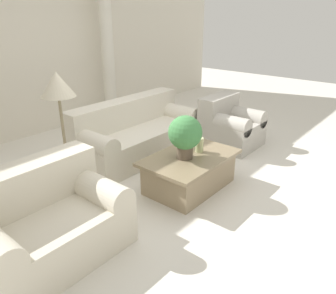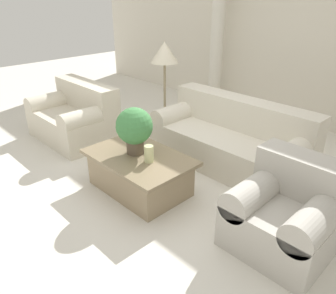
% 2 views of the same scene
% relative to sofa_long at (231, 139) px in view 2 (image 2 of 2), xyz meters
% --- Properties ---
extents(ground_plane, '(16.00, 16.00, 0.00)m').
position_rel_sofa_long_xyz_m(ground_plane, '(-0.28, -0.87, -0.34)').
color(ground_plane, silver).
extents(wall_back, '(10.00, 0.06, 3.20)m').
position_rel_sofa_long_xyz_m(wall_back, '(-0.28, 2.06, 1.26)').
color(wall_back, silver).
rests_on(wall_back, ground_plane).
extents(sofa_long, '(2.05, 0.87, 0.83)m').
position_rel_sofa_long_xyz_m(sofa_long, '(0.00, 0.00, 0.00)').
color(sofa_long, beige).
rests_on(sofa_long, ground_plane).
extents(loveseat, '(1.32, 0.87, 0.83)m').
position_rel_sofa_long_xyz_m(loveseat, '(-2.14, -1.01, 0.01)').
color(loveseat, beige).
rests_on(loveseat, ground_plane).
extents(coffee_table, '(1.19, 0.78, 0.43)m').
position_rel_sofa_long_xyz_m(coffee_table, '(-0.33, -1.26, -0.12)').
color(coffee_table, '#998466').
rests_on(coffee_table, ground_plane).
extents(potted_plant, '(0.40, 0.40, 0.53)m').
position_rel_sofa_long_xyz_m(potted_plant, '(-0.41, -1.24, 0.40)').
color(potted_plant, brown).
rests_on(potted_plant, coffee_table).
extents(pillar_candle, '(0.10, 0.10, 0.18)m').
position_rel_sofa_long_xyz_m(pillar_candle, '(-0.14, -1.27, 0.19)').
color(pillar_candle, beige).
rests_on(pillar_candle, coffee_table).
extents(floor_lamp, '(0.40, 0.40, 1.43)m').
position_rel_sofa_long_xyz_m(floor_lamp, '(-1.23, -0.00, 0.87)').
color(floor_lamp, gray).
rests_on(floor_lamp, ground_plane).
extents(column_left, '(0.33, 0.33, 2.55)m').
position_rel_sofa_long_xyz_m(column_left, '(-1.62, 1.70, 0.97)').
color(column_left, silver).
rests_on(column_left, ground_plane).
extents(armchair, '(0.83, 0.84, 0.80)m').
position_rel_sofa_long_xyz_m(armchair, '(1.26, -0.91, 0.01)').
color(armchair, '#B7B2A8').
rests_on(armchair, ground_plane).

